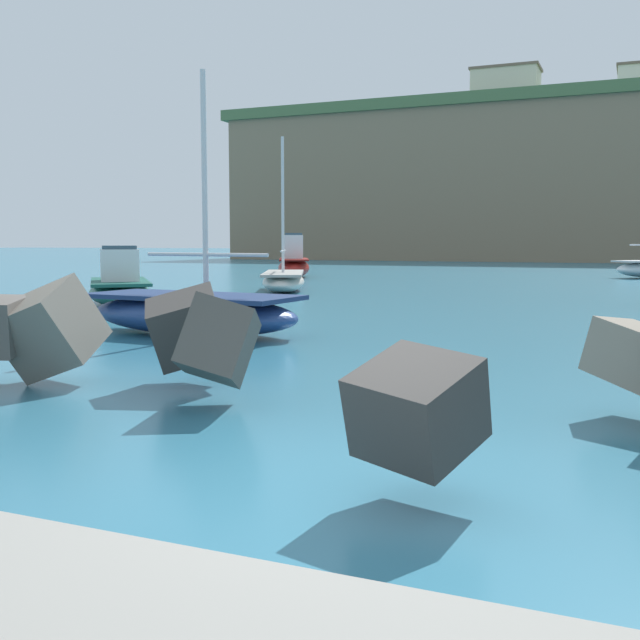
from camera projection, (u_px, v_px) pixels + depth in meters
ground_plane at (361, 500)px, 6.02m from camera, size 400.00×400.00×0.00m
breakwater_jetty at (152, 327)px, 8.27m from camera, size 31.08×6.75×2.58m
boat_near_left at (294, 263)px, 43.71m from camera, size 3.91×5.55×2.59m
boat_mid_centre at (192, 312)px, 16.67m from camera, size 5.49×2.54×5.77m
boat_far_centre at (284, 280)px, 31.16m from camera, size 3.96×6.21×6.33m
boat_far_right at (120, 287)px, 24.47m from camera, size 4.80×5.23×1.96m
headland_bluff at (616, 185)px, 87.98m from camera, size 86.35×36.04×17.45m
station_building_central at (506, 91)px, 89.97m from camera, size 8.09×5.29×5.44m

